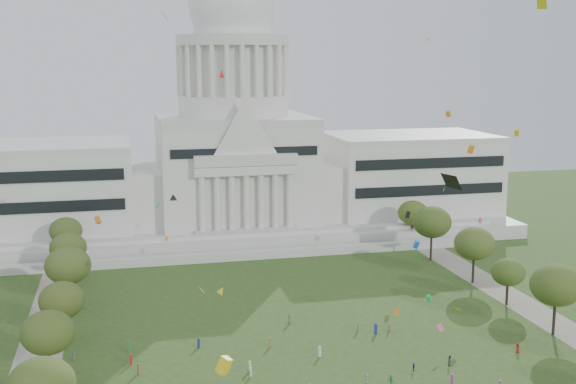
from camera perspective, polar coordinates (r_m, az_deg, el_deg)
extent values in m
cube|color=beige|center=(217.92, -4.24, -2.48)|extent=(160.00, 60.00, 4.00)
cube|color=beige|center=(186.61, -2.62, -4.97)|extent=(130.00, 3.00, 2.00)
cube|color=beige|center=(193.83, -3.07, -3.93)|extent=(140.00, 3.00, 5.00)
cube|color=silver|center=(213.01, -19.01, 0.25)|extent=(50.00, 34.00, 22.00)
cube|color=silver|center=(229.46, 9.45, 1.36)|extent=(50.00, 34.00, 22.00)
cube|color=silver|center=(210.52, -11.42, -0.33)|extent=(12.00, 26.00, 16.00)
cube|color=silver|center=(218.84, 2.84, 0.26)|extent=(12.00, 26.00, 16.00)
cube|color=silver|center=(213.97, -4.26, 1.65)|extent=(44.00, 38.00, 28.00)
cube|color=silver|center=(193.99, -3.33, 1.71)|extent=(28.00, 3.00, 2.40)
cube|color=black|center=(195.82, -19.52, -0.03)|extent=(46.00, 0.40, 11.00)
cube|color=black|center=(213.60, 11.23, 1.19)|extent=(46.00, 0.40, 11.00)
cylinder|color=silver|center=(211.92, -4.33, 6.84)|extent=(32.00, 32.00, 6.00)
cylinder|color=silver|center=(211.55, -4.36, 9.54)|extent=(28.00, 28.00, 14.00)
cylinder|color=beige|center=(211.61, -4.40, 11.84)|extent=(32.40, 32.40, 3.00)
cylinder|color=silver|center=(211.83, -4.42, 13.33)|extent=(22.00, 22.00, 8.00)
ellipsoid|color=silver|center=(212.08, -4.43, 14.41)|extent=(25.00, 25.00, 26.20)
cube|color=gray|center=(135.46, -19.06, -12.01)|extent=(8.00, 160.00, 0.04)
cube|color=gray|center=(157.17, 18.85, -8.87)|extent=(8.00, 160.00, 0.04)
cylinder|color=black|center=(122.45, -18.30, -13.03)|extent=(0.56, 0.56, 5.47)
ellipsoid|color=#354A17|center=(120.33, -18.46, -10.49)|extent=(8.42, 8.42, 6.89)
cylinder|color=black|center=(144.27, 20.28, -9.39)|extent=(0.56, 0.56, 6.20)
ellipsoid|color=#3A5018|center=(142.26, 20.44, -6.90)|extent=(9.55, 9.55, 7.82)
cylinder|color=black|center=(137.79, -17.32, -10.36)|extent=(0.56, 0.56, 5.27)
ellipsoid|color=#384717|center=(135.96, -17.45, -8.15)|extent=(8.12, 8.12, 6.65)
cylinder|color=black|center=(158.28, 16.91, -7.76)|extent=(0.56, 0.56, 4.56)
ellipsoid|color=#374D1A|center=(156.88, 17.01, -6.08)|extent=(7.01, 7.01, 5.74)
cylinder|color=black|center=(155.12, -16.88, -7.84)|extent=(0.56, 0.56, 6.03)
ellipsoid|color=#3A4F1E|center=(153.29, -17.00, -5.57)|extent=(9.29, 9.29, 7.60)
cylinder|color=black|center=(171.20, 14.42, -6.02)|extent=(0.56, 0.56, 5.97)
ellipsoid|color=#3E521D|center=(169.56, 14.52, -3.97)|extent=(9.19, 9.19, 7.52)
cylinder|color=black|center=(173.04, -16.89, -6.06)|extent=(0.56, 0.56, 5.41)
ellipsoid|color=#374B18|center=(171.55, -16.99, -4.22)|extent=(8.33, 8.33, 6.81)
cylinder|color=black|center=(187.99, 11.24, -4.36)|extent=(0.56, 0.56, 6.37)
ellipsoid|color=#314916|center=(186.42, 11.31, -2.35)|extent=(9.82, 9.82, 8.03)
cylinder|color=black|center=(190.61, -17.07, -4.58)|extent=(0.56, 0.56, 5.32)
ellipsoid|color=#314619|center=(189.29, -17.16, -2.93)|extent=(8.19, 8.19, 6.70)
cylinder|color=black|center=(204.97, 9.79, -3.21)|extent=(0.56, 0.56, 5.47)
ellipsoid|color=#3D4F16|center=(203.71, 9.84, -1.63)|extent=(8.42, 8.42, 6.89)
imported|color=#B21E1E|center=(134.85, 17.70, -11.64)|extent=(0.93, 1.02, 1.75)
imported|color=#4C4C51|center=(126.63, 12.69, -12.85)|extent=(0.96, 1.02, 1.80)
imported|color=#33723F|center=(117.66, 8.13, -14.53)|extent=(1.20, 1.38, 1.90)
imported|color=silver|center=(118.52, 6.22, -14.35)|extent=(0.86, 1.12, 1.68)
imported|color=navy|center=(123.55, 9.90, -13.45)|extent=(0.51, 0.86, 1.42)
cube|color=olive|center=(139.74, 8.02, -10.48)|extent=(0.49, 0.47, 1.59)
cube|color=#B21E1E|center=(126.74, -12.30, -12.80)|extent=(0.43, 0.56, 1.85)
cube|color=navy|center=(131.68, -7.07, -11.77)|extent=(0.50, 0.52, 1.69)
cube|color=#4C4C51|center=(130.75, -16.58, -12.35)|extent=(0.35, 0.45, 1.49)
cube|color=navy|center=(137.72, 6.95, -10.70)|extent=(0.60, 0.58, 1.95)
cube|color=#33723F|center=(138.59, 5.53, -10.60)|extent=(0.37, 0.49, 1.63)
cube|color=#994C8C|center=(119.79, 12.86, -14.25)|extent=(0.50, 0.56, 1.81)
cube|color=olive|center=(130.93, -1.43, -11.79)|extent=(0.45, 0.56, 1.83)
cube|color=silver|center=(121.91, -3.03, -13.57)|extent=(0.37, 0.50, 1.69)
cube|color=silver|center=(127.11, 2.51, -12.49)|extent=(0.57, 0.55, 1.86)
cube|color=#33723F|center=(141.85, 0.12, -9.99)|extent=(0.32, 0.51, 1.89)
cube|color=silver|center=(119.96, -2.94, -14.02)|extent=(0.29, 0.43, 1.55)
cube|color=olive|center=(123.20, -11.71, -13.50)|extent=(0.47, 0.55, 1.76)
cube|color=#33723F|center=(131.87, -12.47, -11.86)|extent=(0.47, 0.59, 1.92)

